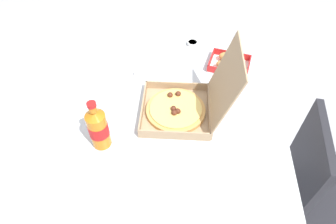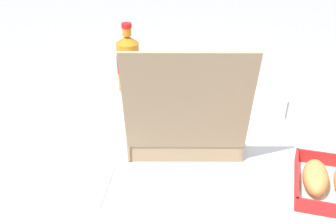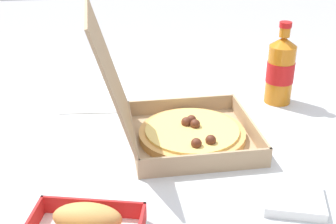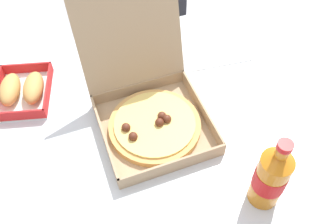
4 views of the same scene
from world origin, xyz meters
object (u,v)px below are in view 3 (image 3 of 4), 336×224
(paper_menu, at_px, (92,97))
(napkin_pile, at_px, (293,198))
(cola_bottle, at_px, (280,70))
(pizza_box_open, at_px, (179,124))

(paper_menu, xyz_separation_m, napkin_pile, (-0.53, -0.39, 0.01))
(cola_bottle, bearing_deg, paper_menu, 80.11)
(pizza_box_open, bearing_deg, napkin_pile, -144.32)
(cola_bottle, relative_size, paper_menu, 1.07)
(paper_menu, height_order, napkin_pile, napkin_pile)
(paper_menu, distance_m, napkin_pile, 0.66)
(pizza_box_open, height_order, napkin_pile, pizza_box_open)
(cola_bottle, xyz_separation_m, paper_menu, (0.09, 0.51, -0.09))
(pizza_box_open, bearing_deg, cola_bottle, -58.32)
(napkin_pile, bearing_deg, pizza_box_open, 35.68)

